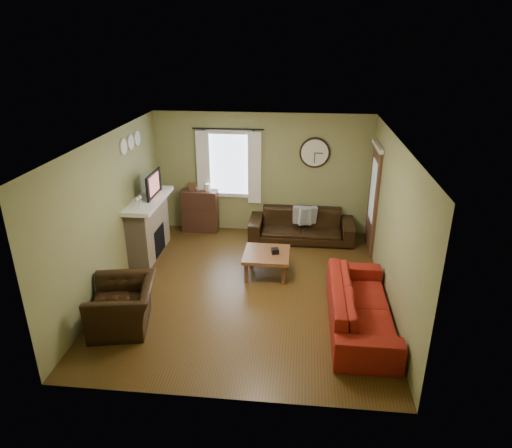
# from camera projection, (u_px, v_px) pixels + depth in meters

# --- Properties ---
(floor) EXTENTS (4.60, 5.20, 0.00)m
(floor) POSITION_uv_depth(u_px,v_px,m) (248.00, 288.00, 7.90)
(floor) COLOR #463012
(floor) RESTS_ON ground
(ceiling) EXTENTS (4.60, 5.20, 0.00)m
(ceiling) POSITION_uv_depth(u_px,v_px,m) (247.00, 139.00, 6.90)
(ceiling) COLOR white
(ceiling) RESTS_ON ground
(wall_left) EXTENTS (0.00, 5.20, 2.60)m
(wall_left) POSITION_uv_depth(u_px,v_px,m) (111.00, 214.00, 7.62)
(wall_left) COLOR #858954
(wall_left) RESTS_ON ground
(wall_right) EXTENTS (0.00, 5.20, 2.60)m
(wall_right) POSITION_uv_depth(u_px,v_px,m) (392.00, 225.00, 7.18)
(wall_right) COLOR #858954
(wall_right) RESTS_ON ground
(wall_back) EXTENTS (4.60, 0.00, 2.60)m
(wall_back) POSITION_uv_depth(u_px,v_px,m) (262.00, 174.00, 9.78)
(wall_back) COLOR #858954
(wall_back) RESTS_ON ground
(wall_front) EXTENTS (4.60, 0.00, 2.60)m
(wall_front) POSITION_uv_depth(u_px,v_px,m) (219.00, 307.00, 5.01)
(wall_front) COLOR #858954
(wall_front) RESTS_ON ground
(fireplace) EXTENTS (0.40, 1.40, 1.10)m
(fireplace) POSITION_uv_depth(u_px,v_px,m) (149.00, 228.00, 8.94)
(fireplace) COLOR tan
(fireplace) RESTS_ON floor
(firebox) EXTENTS (0.04, 0.60, 0.55)m
(firebox) POSITION_uv_depth(u_px,v_px,m) (159.00, 240.00, 9.02)
(firebox) COLOR black
(firebox) RESTS_ON fireplace
(mantel) EXTENTS (0.58, 1.60, 0.08)m
(mantel) POSITION_uv_depth(u_px,v_px,m) (147.00, 200.00, 8.71)
(mantel) COLOR white
(mantel) RESTS_ON fireplace
(tv) EXTENTS (0.08, 0.60, 0.35)m
(tv) POSITION_uv_depth(u_px,v_px,m) (150.00, 187.00, 8.77)
(tv) COLOR black
(tv) RESTS_ON mantel
(tv_screen) EXTENTS (0.02, 0.62, 0.36)m
(tv_screen) POSITION_uv_depth(u_px,v_px,m) (154.00, 184.00, 8.74)
(tv_screen) COLOR #994C3F
(tv_screen) RESTS_ON mantel
(medallion_left) EXTENTS (0.28, 0.28, 0.03)m
(medallion_left) POSITION_uv_depth(u_px,v_px,m) (123.00, 147.00, 7.98)
(medallion_left) COLOR white
(medallion_left) RESTS_ON wall_left
(medallion_mid) EXTENTS (0.28, 0.28, 0.03)m
(medallion_mid) POSITION_uv_depth(u_px,v_px,m) (131.00, 142.00, 8.30)
(medallion_mid) COLOR white
(medallion_mid) RESTS_ON wall_left
(medallion_right) EXTENTS (0.28, 0.28, 0.03)m
(medallion_right) POSITION_uv_depth(u_px,v_px,m) (137.00, 138.00, 8.63)
(medallion_right) COLOR white
(medallion_right) RESTS_ON wall_left
(window_pane) EXTENTS (1.00, 0.02, 1.30)m
(window_pane) POSITION_uv_depth(u_px,v_px,m) (229.00, 164.00, 9.75)
(window_pane) COLOR silver
(window_pane) RESTS_ON wall_back
(curtain_rod) EXTENTS (0.03, 0.03, 1.50)m
(curtain_rod) POSITION_uv_depth(u_px,v_px,m) (228.00, 129.00, 9.37)
(curtain_rod) COLOR black
(curtain_rod) RESTS_ON wall_back
(curtain_left) EXTENTS (0.28, 0.04, 1.55)m
(curtain_left) POSITION_uv_depth(u_px,v_px,m) (203.00, 167.00, 9.73)
(curtain_left) COLOR white
(curtain_left) RESTS_ON wall_back
(curtain_right) EXTENTS (0.28, 0.04, 1.55)m
(curtain_right) POSITION_uv_depth(u_px,v_px,m) (254.00, 168.00, 9.63)
(curtain_right) COLOR white
(curtain_right) RESTS_ON wall_back
(wall_clock) EXTENTS (0.64, 0.06, 0.64)m
(wall_clock) POSITION_uv_depth(u_px,v_px,m) (315.00, 153.00, 9.44)
(wall_clock) COLOR white
(wall_clock) RESTS_ON wall_back
(door) EXTENTS (0.05, 0.90, 2.10)m
(door) POSITION_uv_depth(u_px,v_px,m) (373.00, 200.00, 8.97)
(door) COLOR brown
(door) RESTS_ON floor
(bookshelf) EXTENTS (0.79, 0.34, 0.94)m
(bookshelf) POSITION_uv_depth(u_px,v_px,m) (200.00, 211.00, 10.06)
(bookshelf) COLOR #3D2217
(bookshelf) RESTS_ON floor
(book) EXTENTS (0.28, 0.31, 0.02)m
(book) POSITION_uv_depth(u_px,v_px,m) (195.00, 188.00, 9.97)
(book) COLOR brown
(book) RESTS_ON bookshelf
(sofa_brown) EXTENTS (2.20, 0.86, 0.64)m
(sofa_brown) POSITION_uv_depth(u_px,v_px,m) (301.00, 226.00, 9.66)
(sofa_brown) COLOR black
(sofa_brown) RESTS_ON floor
(pillow_left) EXTENTS (0.41, 0.18, 0.39)m
(pillow_left) POSITION_uv_depth(u_px,v_px,m) (302.00, 215.00, 9.59)
(pillow_left) COLOR gray
(pillow_left) RESTS_ON sofa_brown
(pillow_right) EXTENTS (0.39, 0.26, 0.38)m
(pillow_right) POSITION_uv_depth(u_px,v_px,m) (308.00, 216.00, 9.57)
(pillow_right) COLOR gray
(pillow_right) RESTS_ON sofa_brown
(sofa_red) EXTENTS (0.90, 2.31, 0.67)m
(sofa_red) POSITION_uv_depth(u_px,v_px,m) (361.00, 306.00, 6.79)
(sofa_red) COLOR maroon
(sofa_red) RESTS_ON floor
(armchair) EXTENTS (1.11, 1.22, 0.68)m
(armchair) POSITION_uv_depth(u_px,v_px,m) (123.00, 306.00, 6.78)
(armchair) COLOR black
(armchair) RESTS_ON floor
(coffee_table) EXTENTS (0.82, 0.82, 0.44)m
(coffee_table) POSITION_uv_depth(u_px,v_px,m) (267.00, 264.00, 8.28)
(coffee_table) COLOR brown
(coffee_table) RESTS_ON floor
(tissue_box) EXTENTS (0.15, 0.15, 0.09)m
(tissue_box) POSITION_uv_depth(u_px,v_px,m) (275.00, 255.00, 8.19)
(tissue_box) COLOR black
(tissue_box) RESTS_ON coffee_table
(wine_glass_a) EXTENTS (0.07, 0.07, 0.21)m
(wine_glass_a) POSITION_uv_depth(u_px,v_px,m) (137.00, 203.00, 8.12)
(wine_glass_a) COLOR white
(wine_glass_a) RESTS_ON mantel
(wine_glass_b) EXTENTS (0.07, 0.07, 0.20)m
(wine_glass_b) POSITION_uv_depth(u_px,v_px,m) (140.00, 201.00, 8.26)
(wine_glass_b) COLOR white
(wine_glass_b) RESTS_ON mantel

